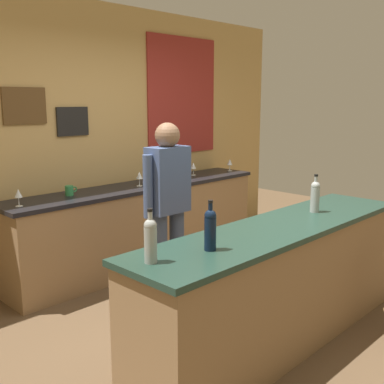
% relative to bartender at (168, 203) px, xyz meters
% --- Properties ---
extents(ground_plane, '(10.00, 10.00, 0.00)m').
position_rel_bartender_xyz_m(ground_plane, '(0.13, -0.65, -0.94)').
color(ground_plane, brown).
extents(back_wall, '(6.00, 0.09, 2.80)m').
position_rel_bartender_xyz_m(back_wall, '(0.15, 1.38, 0.48)').
color(back_wall, tan).
rests_on(back_wall, ground_plane).
extents(bar_counter, '(2.64, 0.60, 0.92)m').
position_rel_bartender_xyz_m(bar_counter, '(0.13, -1.05, -0.47)').
color(bar_counter, olive).
rests_on(bar_counter, ground_plane).
extents(side_counter, '(3.13, 0.56, 0.90)m').
position_rel_bartender_xyz_m(side_counter, '(0.53, 1.00, -0.48)').
color(side_counter, olive).
rests_on(side_counter, ground_plane).
extents(bartender, '(0.52, 0.21, 1.62)m').
position_rel_bartender_xyz_m(bartender, '(0.00, 0.00, 0.00)').
color(bartender, '#384766').
rests_on(bartender, ground_plane).
extents(wine_bottle_a, '(0.07, 0.07, 0.31)m').
position_rel_bartender_xyz_m(wine_bottle_a, '(-1.03, -0.98, 0.12)').
color(wine_bottle_a, '#999E99').
rests_on(wine_bottle_a, bar_counter).
extents(wine_bottle_b, '(0.07, 0.07, 0.31)m').
position_rel_bartender_xyz_m(wine_bottle_b, '(-0.64, -1.07, 0.12)').
color(wine_bottle_b, black).
rests_on(wine_bottle_b, bar_counter).
extents(wine_bottle_c, '(0.07, 0.07, 0.31)m').
position_rel_bartender_xyz_m(wine_bottle_c, '(0.66, -1.02, 0.12)').
color(wine_bottle_c, '#999E99').
rests_on(wine_bottle_c, bar_counter).
extents(wine_glass_a, '(0.07, 0.07, 0.16)m').
position_rel_bartender_xyz_m(wine_glass_a, '(-0.87, 0.95, 0.07)').
color(wine_glass_a, silver).
rests_on(wine_glass_a, side_counter).
extents(wine_glass_b, '(0.07, 0.07, 0.16)m').
position_rel_bartender_xyz_m(wine_glass_b, '(0.47, 0.96, 0.07)').
color(wine_glass_b, silver).
rests_on(wine_glass_b, side_counter).
extents(wine_glass_c, '(0.07, 0.07, 0.16)m').
position_rel_bartender_xyz_m(wine_glass_c, '(0.58, 0.96, 0.07)').
color(wine_glass_c, silver).
rests_on(wine_glass_c, side_counter).
extents(wine_glass_d, '(0.07, 0.07, 0.16)m').
position_rel_bartender_xyz_m(wine_glass_d, '(1.39, 1.06, 0.07)').
color(wine_glass_d, silver).
rests_on(wine_glass_d, side_counter).
extents(wine_glass_e, '(0.07, 0.07, 0.16)m').
position_rel_bartender_xyz_m(wine_glass_e, '(1.96, 0.96, 0.07)').
color(wine_glass_e, silver).
rests_on(wine_glass_e, side_counter).
extents(coffee_mug, '(0.12, 0.08, 0.09)m').
position_rel_bartender_xyz_m(coffee_mug, '(-0.32, 1.05, 0.01)').
color(coffee_mug, '#338C4C').
rests_on(coffee_mug, side_counter).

